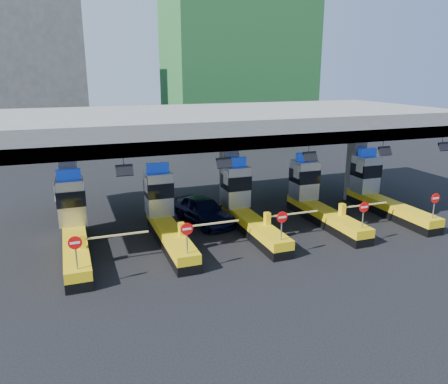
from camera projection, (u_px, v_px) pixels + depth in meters
name	position (u px, v px, depth m)	size (l,w,h in m)	color
ground	(246.00, 229.00, 26.92)	(120.00, 120.00, 0.00)	black
toll_canopy	(230.00, 124.00, 27.88)	(28.00, 12.09, 7.00)	slate
toll_lane_far_left	(73.00, 225.00, 23.49)	(4.43, 8.00, 4.16)	black
toll_lane_left	(165.00, 215.00, 25.15)	(4.43, 8.00, 4.16)	black
toll_lane_center	(245.00, 206.00, 26.80)	(4.43, 8.00, 4.16)	black
toll_lane_right	(315.00, 198.00, 28.45)	(4.43, 8.00, 4.16)	black
toll_lane_far_right	(378.00, 191.00, 30.10)	(4.43, 8.00, 4.16)	black
bg_building_scaffold	(237.00, 34.00, 56.11)	(18.00, 12.00, 28.00)	#1E5926
bg_building_concrete	(24.00, 75.00, 52.48)	(14.00, 10.00, 18.00)	#4C4C49
van	(203.00, 210.00, 27.75)	(2.06, 5.11, 1.74)	black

